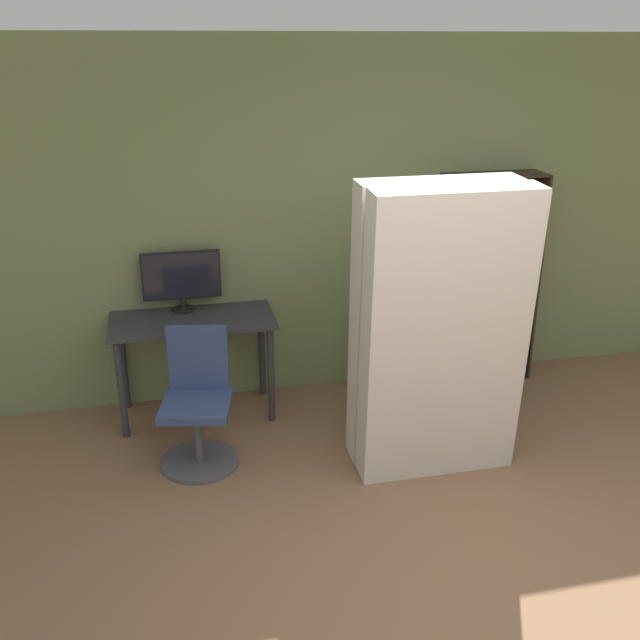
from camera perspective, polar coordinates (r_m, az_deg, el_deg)
name	(u,v)px	position (r m, az deg, el deg)	size (l,w,h in m)	color
ground_plane	(494,615)	(3.90, 13.75, -21.94)	(16.00, 16.00, 0.00)	brown
wall_back	(355,221)	(5.52, 2.78, 7.94)	(8.00, 0.06, 2.70)	#6B7A4C
desk	(193,334)	(5.25, -10.10, -1.11)	(1.18, 0.57, 0.77)	#2D2D33
monitor	(181,278)	(5.30, -11.02, 3.34)	(0.57, 0.16, 0.45)	black
office_chair	(198,411)	(4.79, -9.73, -7.21)	(0.52, 0.52, 0.91)	#4C4C51
bookshelf	(473,284)	(5.87, 12.18, 2.84)	(0.79, 0.29, 1.70)	#2D2319
mattress_near	(446,339)	(4.42, 10.04, -1.49)	(1.02, 0.32, 1.88)	beige
mattress_far	(430,324)	(4.64, 8.83, -0.28)	(1.02, 0.28, 1.88)	beige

